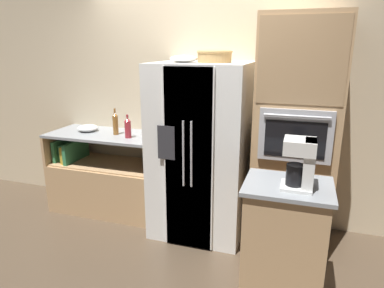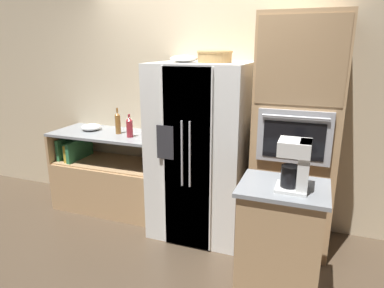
{
  "view_description": "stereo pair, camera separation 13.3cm",
  "coord_description": "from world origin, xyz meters",
  "px_view_note": "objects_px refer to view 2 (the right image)",
  "views": [
    {
      "loc": [
        1.08,
        -3.12,
        1.91
      ],
      "look_at": [
        0.07,
        -0.01,
        0.97
      ],
      "focal_mm": 32.0,
      "sensor_mm": 36.0,
      "label": 1
    },
    {
      "loc": [
        1.21,
        -3.08,
        1.91
      ],
      "look_at": [
        0.07,
        -0.01,
        0.97
      ],
      "focal_mm": 32.0,
      "sensor_mm": 36.0,
      "label": 2
    }
  ],
  "objects_px": {
    "wicker_basket": "(215,56)",
    "mixing_bowl": "(91,127)",
    "bottle_tall": "(118,123)",
    "coffee_maker": "(297,164)",
    "fruit_bowl": "(184,59)",
    "wall_oven": "(296,136)",
    "refrigerator": "(201,151)",
    "bottle_short": "(130,127)"
  },
  "relations": [
    {
      "from": "wicker_basket",
      "to": "mixing_bowl",
      "type": "xyz_separation_m",
      "value": [
        -1.56,
        0.13,
        -0.84
      ]
    },
    {
      "from": "bottle_tall",
      "to": "coffee_maker",
      "type": "bearing_deg",
      "value": -25.54
    },
    {
      "from": "bottle_tall",
      "to": "fruit_bowl",
      "type": "bearing_deg",
      "value": -10.44
    },
    {
      "from": "wall_oven",
      "to": "wicker_basket",
      "type": "bearing_deg",
      "value": -174.9
    },
    {
      "from": "mixing_bowl",
      "to": "coffee_maker",
      "type": "relative_size",
      "value": 0.66
    },
    {
      "from": "bottle_tall",
      "to": "refrigerator",
      "type": "bearing_deg",
      "value": -5.54
    },
    {
      "from": "fruit_bowl",
      "to": "mixing_bowl",
      "type": "relative_size",
      "value": 1.11
    },
    {
      "from": "bottle_short",
      "to": "wall_oven",
      "type": "bearing_deg",
      "value": 1.96
    },
    {
      "from": "refrigerator",
      "to": "bottle_tall",
      "type": "height_order",
      "value": "refrigerator"
    },
    {
      "from": "refrigerator",
      "to": "bottle_short",
      "type": "distance_m",
      "value": 0.85
    },
    {
      "from": "refrigerator",
      "to": "fruit_bowl",
      "type": "bearing_deg",
      "value": -158.98
    },
    {
      "from": "wicker_basket",
      "to": "mixing_bowl",
      "type": "height_order",
      "value": "wicker_basket"
    },
    {
      "from": "refrigerator",
      "to": "bottle_short",
      "type": "height_order",
      "value": "refrigerator"
    },
    {
      "from": "refrigerator",
      "to": "mixing_bowl",
      "type": "height_order",
      "value": "refrigerator"
    },
    {
      "from": "refrigerator",
      "to": "wall_oven",
      "type": "xyz_separation_m",
      "value": [
        0.91,
        0.08,
        0.22
      ]
    },
    {
      "from": "refrigerator",
      "to": "bottle_tall",
      "type": "bearing_deg",
      "value": 174.46
    },
    {
      "from": "fruit_bowl",
      "to": "bottle_short",
      "type": "height_order",
      "value": "fruit_bowl"
    },
    {
      "from": "wall_oven",
      "to": "bottle_short",
      "type": "relative_size",
      "value": 8.54
    },
    {
      "from": "bottle_short",
      "to": "wicker_basket",
      "type": "bearing_deg",
      "value": -0.61
    },
    {
      "from": "refrigerator",
      "to": "wall_oven",
      "type": "relative_size",
      "value": 0.8
    },
    {
      "from": "fruit_bowl",
      "to": "bottle_tall",
      "type": "relative_size",
      "value": 0.88
    },
    {
      "from": "coffee_maker",
      "to": "wicker_basket",
      "type": "bearing_deg",
      "value": 134.55
    },
    {
      "from": "wall_oven",
      "to": "bottle_short",
      "type": "distance_m",
      "value": 1.75
    },
    {
      "from": "refrigerator",
      "to": "mixing_bowl",
      "type": "relative_size",
      "value": 7.44
    },
    {
      "from": "fruit_bowl",
      "to": "coffee_maker",
      "type": "bearing_deg",
      "value": -35.12
    },
    {
      "from": "wicker_basket",
      "to": "coffee_maker",
      "type": "xyz_separation_m",
      "value": [
        0.85,
        -0.87,
        -0.68
      ]
    },
    {
      "from": "fruit_bowl",
      "to": "coffee_maker",
      "type": "distance_m",
      "value": 1.54
    },
    {
      "from": "fruit_bowl",
      "to": "mixing_bowl",
      "type": "bearing_deg",
      "value": 171.19
    },
    {
      "from": "refrigerator",
      "to": "wicker_basket",
      "type": "bearing_deg",
      "value": 2.56
    },
    {
      "from": "wall_oven",
      "to": "wicker_basket",
      "type": "xyz_separation_m",
      "value": [
        -0.79,
        -0.07,
        0.72
      ]
    },
    {
      "from": "bottle_tall",
      "to": "coffee_maker",
      "type": "height_order",
      "value": "coffee_maker"
    },
    {
      "from": "wall_oven",
      "to": "bottle_short",
      "type": "xyz_separation_m",
      "value": [
        -1.75,
        -0.06,
        -0.04
      ]
    },
    {
      "from": "refrigerator",
      "to": "wall_oven",
      "type": "height_order",
      "value": "wall_oven"
    },
    {
      "from": "fruit_bowl",
      "to": "bottle_tall",
      "type": "xyz_separation_m",
      "value": [
        -0.87,
        0.16,
        -0.72
      ]
    },
    {
      "from": "bottle_tall",
      "to": "bottle_short",
      "type": "bearing_deg",
      "value": -22.82
    },
    {
      "from": "wall_oven",
      "to": "coffee_maker",
      "type": "height_order",
      "value": "wall_oven"
    },
    {
      "from": "fruit_bowl",
      "to": "mixing_bowl",
      "type": "xyz_separation_m",
      "value": [
        -1.27,
        0.2,
        -0.81
      ]
    },
    {
      "from": "bottle_short",
      "to": "bottle_tall",
      "type": "bearing_deg",
      "value": 157.18
    },
    {
      "from": "refrigerator",
      "to": "mixing_bowl",
      "type": "distance_m",
      "value": 1.44
    },
    {
      "from": "fruit_bowl",
      "to": "coffee_maker",
      "type": "height_order",
      "value": "fruit_bowl"
    },
    {
      "from": "wall_oven",
      "to": "bottle_tall",
      "type": "xyz_separation_m",
      "value": [
        -1.95,
        0.02,
        -0.03
      ]
    },
    {
      "from": "wall_oven",
      "to": "fruit_bowl",
      "type": "bearing_deg",
      "value": -172.73
    }
  ]
}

